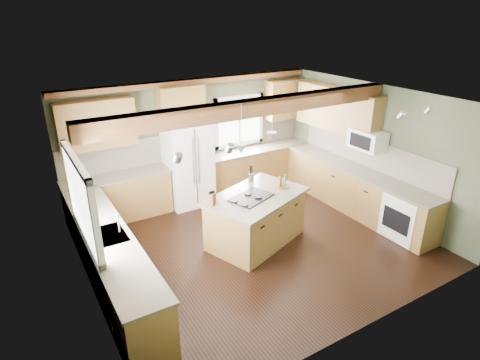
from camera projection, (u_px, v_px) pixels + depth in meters
floor at (254, 243)px, 7.25m from camera, size 5.60×5.60×0.00m
ceiling at (257, 100)px, 6.23m from camera, size 5.60×5.60×0.00m
wall_back at (193, 139)px, 8.71m from camera, size 5.60×0.00×5.60m
wall_left at (82, 218)px, 5.41m from camera, size 0.00×5.00×5.00m
wall_right at (372, 149)px, 8.07m from camera, size 0.00×5.00×5.00m
ceiling_beam at (254, 107)px, 6.33m from camera, size 5.55×0.26×0.26m
soffit_trim at (192, 82)px, 8.14m from camera, size 5.55×0.20×0.10m
backsplash_back at (193, 143)px, 8.73m from camera, size 5.58×0.03×0.58m
backsplash_right at (369, 153)px, 8.14m from camera, size 0.03×3.70×0.58m
base_cab_back_left at (119, 198)px, 7.96m from camera, size 2.02×0.60×0.88m
counter_back_left at (116, 177)px, 7.78m from camera, size 2.06×0.64×0.04m
base_cab_back_right at (257, 167)px, 9.52m from camera, size 2.62×0.60×0.88m
counter_back_right at (257, 149)px, 9.34m from camera, size 2.66×0.64×0.04m
base_cab_left at (111, 263)px, 5.93m from camera, size 0.60×3.70×0.88m
counter_left at (107, 236)px, 5.75m from camera, size 0.64×3.74×0.04m
base_cab_right at (354, 190)px, 8.31m from camera, size 0.60×3.70×0.88m
counter_right at (357, 170)px, 8.13m from camera, size 0.64×3.74×0.04m
upper_cab_back_left at (97, 124)px, 7.37m from camera, size 1.40×0.35×0.90m
upper_cab_over_fridge at (181, 103)px, 8.10m from camera, size 0.96×0.35×0.70m
upper_cab_right at (337, 110)px, 8.44m from camera, size 0.35×2.20×0.90m
upper_cab_back_corner at (284, 99)px, 9.41m from camera, size 0.90×0.35×0.90m
window_left at (80, 200)px, 5.36m from camera, size 0.04×1.60×1.05m
window_back at (238, 121)px, 9.14m from camera, size 1.10×0.04×1.00m
sink at (107, 236)px, 5.75m from camera, size 0.50×0.65×0.03m
faucet at (119, 224)px, 5.78m from camera, size 0.02×0.02×0.28m
dishwasher at (140, 316)px, 4.92m from camera, size 0.60×0.60×0.84m
oven at (407, 216)px, 7.28m from camera, size 0.60×0.72×0.84m
microwave at (368, 140)px, 7.83m from camera, size 0.40×0.70×0.38m
pendant_left at (241, 149)px, 6.30m from camera, size 0.18×0.18×0.16m
pendant_right at (272, 137)px, 6.89m from camera, size 0.18×0.18×0.16m
refrigerator at (188, 164)px, 8.43m from camera, size 0.90×0.74×1.80m
island at (256, 219)px, 7.16m from camera, size 1.92×1.53×0.88m
island_top at (256, 196)px, 6.98m from camera, size 2.06×1.67×0.04m
cooktop at (251, 197)px, 6.87m from camera, size 0.84×0.70×0.02m
knife_block at (212, 199)px, 6.59m from camera, size 0.15×0.14×0.21m
utensil_crock at (251, 177)px, 7.53m from camera, size 0.15×0.15×0.14m
bottle_tray at (283, 181)px, 7.25m from camera, size 0.28×0.28×0.23m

